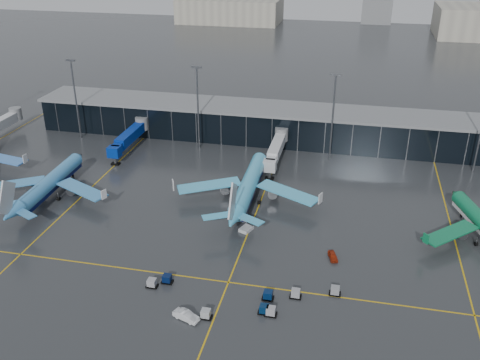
% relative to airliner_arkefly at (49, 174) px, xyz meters
% --- Properties ---
extents(ground, '(600.00, 600.00, 0.00)m').
position_rel_airliner_arkefly_xyz_m(ground, '(42.46, -10.66, -6.09)').
color(ground, '#282B2D').
rests_on(ground, ground).
extents(terminal_pier, '(142.00, 17.00, 10.70)m').
position_rel_airliner_arkefly_xyz_m(terminal_pier, '(42.46, 51.34, -0.67)').
color(terminal_pier, black).
rests_on(terminal_pier, ground).
extents(jet_bridges, '(94.00, 27.50, 7.20)m').
position_rel_airliner_arkefly_xyz_m(jet_bridges, '(7.46, 32.33, -1.53)').
color(jet_bridges, '#595B60').
rests_on(jet_bridges, ground).
extents(flood_masts, '(203.00, 0.50, 25.50)m').
position_rel_airliner_arkefly_xyz_m(flood_masts, '(47.46, 39.34, 7.73)').
color(flood_masts, '#595B60').
rests_on(flood_masts, ground).
extents(distant_hangars, '(260.00, 71.00, 22.00)m').
position_rel_airliner_arkefly_xyz_m(distant_hangars, '(92.40, 259.42, 2.70)').
color(distant_hangars, '#B2AD99').
rests_on(distant_hangars, ground).
extents(taxi_lines, '(220.00, 120.00, 0.02)m').
position_rel_airliner_arkefly_xyz_m(taxi_lines, '(52.46, -0.05, -6.08)').
color(taxi_lines, gold).
rests_on(taxi_lines, ground).
extents(airliner_arkefly, '(36.34, 40.98, 12.17)m').
position_rel_airliner_arkefly_xyz_m(airliner_arkefly, '(0.00, 0.00, 0.00)').
color(airliner_arkefly, '#3F90D1').
rests_on(airliner_arkefly, ground).
extents(airliner_klm_near, '(38.37, 43.51, 13.17)m').
position_rel_airliner_arkefly_xyz_m(airliner_klm_near, '(49.38, 9.17, 0.50)').
color(airliner_klm_near, '#45B4E3').
rests_on(airliner_klm_near, ground).
extents(baggage_carts, '(36.52, 13.06, 1.70)m').
position_rel_airliner_arkefly_xyz_m(baggage_carts, '(56.58, -30.39, -5.33)').
color(baggage_carts, black).
rests_on(baggage_carts, ground).
extents(mobile_airstair, '(3.21, 3.78, 3.45)m').
position_rel_airliner_arkefly_xyz_m(mobile_airstair, '(51.84, -5.94, -5.32)').
color(mobile_airstair, silver).
rests_on(mobile_airstair, ground).
extents(service_van_red, '(2.64, 4.19, 1.33)m').
position_rel_airliner_arkefly_xyz_m(service_van_red, '(71.70, -13.15, -5.42)').
color(service_van_red, '#97230B').
rests_on(service_van_red, ground).
extents(service_van_white, '(5.22, 3.27, 1.62)m').
position_rel_airliner_arkefly_xyz_m(service_van_white, '(47.75, -37.71, -5.27)').
color(service_van_white, silver).
rests_on(service_van_white, ground).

